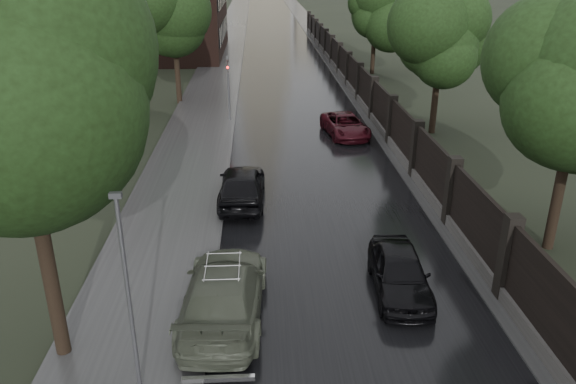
{
  "coord_description": "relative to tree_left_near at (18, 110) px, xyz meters",
  "views": [
    {
      "loc": [
        -2.55,
        -8.87,
        9.4
      ],
      "look_at": [
        -1.52,
        9.94,
        1.5
      ],
      "focal_mm": 35.0,
      "sensor_mm": 36.0,
      "label": 1
    }
  ],
  "objects": [
    {
      "name": "fence_right",
      "position": [
        12.2,
        29.01,
        -5.41
      ],
      "size": [
        0.45,
        75.72,
        2.7
      ],
      "color": "#383533",
      "rests_on": "ground"
    },
    {
      "name": "tree_left_near",
      "position": [
        0.0,
        0.0,
        0.0
      ],
      "size": [
        5.44,
        5.44,
        9.16
      ],
      "color": "black",
      "rests_on": "ground"
    },
    {
      "name": "tree_left_far",
      "position": [
        -0.4,
        27.0,
        -1.18
      ],
      "size": [
        4.25,
        4.25,
        7.39
      ],
      "color": "black",
      "rests_on": "ground"
    },
    {
      "name": "tree_right_a",
      "position": [
        15.1,
        5.0,
        -1.47
      ],
      "size": [
        4.08,
        4.08,
        7.01
      ],
      "color": "black",
      "rests_on": "ground"
    },
    {
      "name": "tree_right_b",
      "position": [
        15.1,
        19.0,
        -1.47
      ],
      "size": [
        4.08,
        4.08,
        7.01
      ],
      "color": "black",
      "rests_on": "ground"
    },
    {
      "name": "tree_right_c",
      "position": [
        15.1,
        37.0,
        -1.47
      ],
      "size": [
        4.08,
        4.08,
        7.01
      ],
      "color": "black",
      "rests_on": "ground"
    },
    {
      "name": "lamp_post",
      "position": [
        2.2,
        -1.5,
        -3.75
      ],
      "size": [
        0.25,
        0.12,
        5.11
      ],
      "color": "#59595E",
      "rests_on": "ground"
    },
    {
      "name": "traffic_light",
      "position": [
        3.3,
        21.99,
        -4.02
      ],
      "size": [
        0.16,
        0.32,
        4.0
      ],
      "color": "#59595E",
      "rests_on": "ground"
    },
    {
      "name": "volga_sedan",
      "position": [
        4.0,
        1.51,
        -5.63
      ],
      "size": [
        2.54,
        5.58,
        1.58
      ],
      "primitive_type": "imported",
      "rotation": [
        0.0,
        0.0,
        3.08
      ],
      "color": "#4B5140",
      "rests_on": "ground"
    },
    {
      "name": "hatchback_left",
      "position": [
        4.32,
        9.51,
        -5.64
      ],
      "size": [
        2.0,
        4.65,
        1.57
      ],
      "primitive_type": "imported",
      "rotation": [
        0.0,
        0.0,
        3.11
      ],
      "color": "black",
      "rests_on": "ground"
    },
    {
      "name": "car_right_near",
      "position": [
        9.2,
        2.5,
        -5.74
      ],
      "size": [
        1.82,
        4.06,
        1.35
      ],
      "primitive_type": "imported",
      "rotation": [
        0.0,
        0.0,
        -0.06
      ],
      "color": "black",
      "rests_on": "ground"
    },
    {
      "name": "car_right_far",
      "position": [
        9.98,
        18.66,
        -5.8
      ],
      "size": [
        2.64,
        4.69,
        1.24
      ],
      "primitive_type": "imported",
      "rotation": [
        0.0,
        0.0,
        0.14
      ],
      "color": "black",
      "rests_on": "ground"
    }
  ]
}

